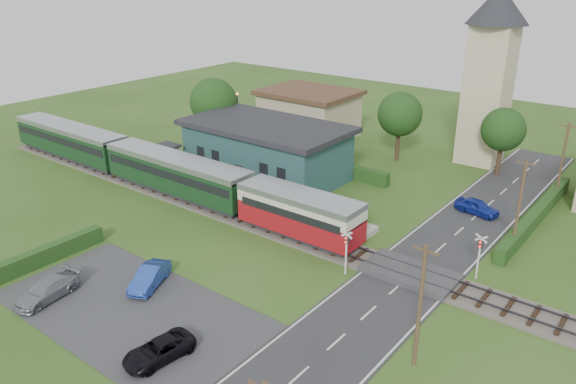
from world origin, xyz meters
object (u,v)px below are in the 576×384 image
Objects in this scene: car_park_blue at (150,277)px; church_tower at (491,64)px; equipment_hut at (166,157)px; crossing_signal_far at (480,250)px; car_park_silver at (47,290)px; crossing_signal_near at (346,246)px; train at (154,166)px; car_park_dark at (159,350)px; house_west at (309,113)px; car_on_road at (477,207)px; pedestrian_near at (301,203)px; pedestrian_far at (185,170)px; station_building at (266,149)px.

church_tower is at bearing 53.97° from car_park_blue.
crossing_signal_far is at bearing -1.46° from equipment_hut.
crossing_signal_far is 27.62m from car_park_silver.
crossing_signal_near is (1.40, -28.41, -8.08)m from church_tower.
train is (1.98, -3.20, 0.43)m from equipment_hut.
equipment_hut reaches higher than car_park_dark.
crossing_signal_near is (21.40, -25.41, -0.65)m from house_west.
car_park_blue reaches higher than car_on_road.
train is 11.06× the size of car_park_dark.
car_park_silver is at bearing 71.34° from pedestrian_near.
car_park_silver is (-12.98, -14.01, -1.44)m from crossing_signal_near.
church_tower is 39.46m from car_park_blue.
house_west is 43.14m from car_park_dark.
car_park_blue is 7.60m from car_park_dark.
crossing_signal_near is 22.11m from pedestrian_far.
church_tower is 29.57m from crossing_signal_near.
house_west reaches higher than car_park_dark.
crossing_signal_near is 19.15m from car_park_silver.
car_on_road is (27.81, 9.40, -1.07)m from equipment_hut.
train is at bearing 155.18° from pedestrian_far.
crossing_signal_near reaches higher than car_park_blue.
house_west reaches higher than pedestrian_far.
crossing_signal_far is at bearing 4.62° from train.
car_on_road is (4.81, -13.40, -9.55)m from church_tower.
car_park_silver is at bearing -82.33° from station_building.
car_park_blue is (15.24, -14.70, -1.03)m from equipment_hut.
crossing_signal_far is (23.60, -6.60, -0.55)m from station_building.
car_park_dark is at bearing -102.46° from crossing_signal_near.
pedestrian_near is 13.48m from pedestrian_far.
car_park_dark is at bearing -5.24° from car_park_silver.
car_park_dark is at bearing 100.15° from pedestrian_near.
house_west is at bearing 85.20° from car_park_blue.
pedestrian_far reaches higher than car_park_dark.
car_on_road is at bearing -74.92° from pedestrian_far.
car_on_road is 27.18m from car_park_blue.
car_park_silver is at bearing -152.19° from car_park_blue.
equipment_hut is at bearing 178.54° from crossing_signal_far.
car_park_dark is (13.41, -24.95, -2.07)m from station_building.
pedestrian_far reaches higher than car_on_road.
station_building is 25.72m from car_park_silver.
crossing_signal_near is at bearing -12.94° from equipment_hut.
church_tower is 5.37× the size of crossing_signal_near.
church_tower reaches higher than pedestrian_far.
car_park_silver is at bearing -77.94° from house_west.
pedestrian_far is (-20.04, -23.07, -9.03)m from church_tower.
crossing_signal_far is (28.60, -20.61, -0.65)m from house_west.
train is 23.03m from house_west.
church_tower is at bearing 110.02° from crossing_signal_far.
car_park_silver is at bearing -105.27° from church_tower.
car_park_blue is at bearing -139.66° from crossing_signal_far.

